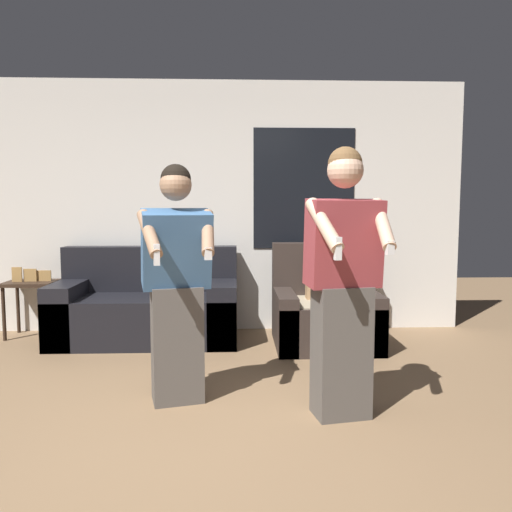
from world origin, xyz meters
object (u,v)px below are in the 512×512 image
person_left (177,285)px  person_right (343,283)px  side_table (31,289)px  couch (147,309)px  armchair (324,312)px

person_left → person_right: 1.12m
side_table → person_right: size_ratio=0.43×
couch → side_table: size_ratio=2.47×
side_table → armchair: bearing=-7.7°
armchair → side_table: size_ratio=1.34×
armchair → person_left: 1.98m
person_left → person_right: size_ratio=0.95×
couch → armchair: bearing=-6.9°
couch → person_left: (0.50, -1.65, 0.49)m
armchair → side_table: armchair is taller
side_table → person_left: 2.55m
armchair → person_right: 1.82m
side_table → person_right: person_right is taller
person_right → armchair: bearing=83.7°
side_table → person_left: bearing=-46.8°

